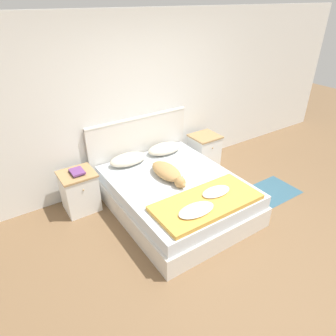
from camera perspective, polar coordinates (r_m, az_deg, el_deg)
The scene contains 12 objects.
ground_plane at distance 3.85m, azimuth 11.35°, elevation -14.96°, with size 16.00×16.00×0.00m, color brown.
wall_back at distance 4.67m, azimuth -5.64°, elevation 12.36°, with size 9.00×0.06×2.55m.
bed at distance 4.26m, azimuth 1.51°, elevation -5.12°, with size 1.64×2.02×0.48m.
headboard at distance 4.85m, azimuth -5.46°, elevation 3.98°, with size 1.72×0.06×1.09m.
nightstand_left at distance 4.39m, azimuth -16.48°, elevation -4.26°, with size 0.47×0.44×0.59m.
nightstand_right at distance 5.33m, azimuth 6.89°, elevation 3.26°, with size 0.47×0.44×0.59m.
pillow_left at distance 4.53m, azimuth -7.58°, elevation 1.66°, with size 0.58×0.34×0.15m.
pillow_right at distance 4.82m, azimuth -0.64°, elevation 3.73°, with size 0.58×0.34×0.15m.
quilt at distance 3.68m, azimuth 7.30°, elevation -6.49°, with size 1.35×0.63×0.10m.
dog at distance 4.15m, azimuth -0.02°, elevation -0.81°, with size 0.30×0.81×0.17m.
book_stack at distance 4.22m, azimuth -16.99°, elevation -0.73°, with size 0.17×0.22×0.05m.
rug at distance 4.96m, azimuth 18.62°, elevation -4.49°, with size 0.94×0.59×0.00m.
Camera 1 is at (-2.08, -1.80, 2.69)m, focal length 32.00 mm.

